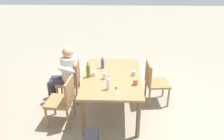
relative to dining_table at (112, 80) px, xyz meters
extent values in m
plane|color=gray|center=(0.00, 0.00, -0.67)|extent=(24.00, 24.00, 0.00)
cube|color=#A37547|center=(0.00, 0.00, 0.07)|extent=(1.58, 1.04, 0.04)
cylinder|color=brown|center=(-0.71, -0.44, -0.31)|extent=(0.07, 0.07, 0.72)
cylinder|color=brown|center=(0.71, -0.44, -0.31)|extent=(0.07, 0.07, 0.72)
cylinder|color=brown|center=(-0.71, 0.44, -0.31)|extent=(0.07, 0.07, 0.72)
cylinder|color=brown|center=(0.71, 0.44, -0.31)|extent=(0.07, 0.07, 0.72)
cube|color=#A37547|center=(0.36, 0.90, -0.24)|extent=(0.46, 0.46, 0.04)
cube|color=#A37547|center=(0.36, 0.70, -0.01)|extent=(0.42, 0.06, 0.42)
cylinder|color=#A37547|center=(0.54, 1.10, -0.47)|extent=(0.04, 0.04, 0.41)
cylinder|color=#A37547|center=(0.16, 1.08, -0.47)|extent=(0.04, 0.04, 0.41)
cylinder|color=#A37547|center=(0.55, 0.72, -0.47)|extent=(0.04, 0.04, 0.41)
cylinder|color=#A37547|center=(0.17, 0.70, -0.47)|extent=(0.04, 0.04, 0.41)
cube|color=#A37547|center=(-0.36, 0.90, -0.24)|extent=(0.48, 0.48, 0.04)
cube|color=#A37547|center=(-0.38, 0.70, -0.01)|extent=(0.42, 0.08, 0.42)
cylinder|color=#A37547|center=(-0.15, 1.07, -0.47)|extent=(0.04, 0.04, 0.41)
cylinder|color=#A37547|center=(-0.53, 1.11, -0.47)|extent=(0.04, 0.04, 0.41)
cylinder|color=#A37547|center=(-0.19, 0.69, -0.47)|extent=(0.04, 0.04, 0.41)
cylinder|color=#A37547|center=(-0.56, 0.73, -0.47)|extent=(0.04, 0.04, 0.41)
cube|color=#A37547|center=(0.36, -0.90, -0.24)|extent=(0.48, 0.48, 0.04)
cube|color=#A37547|center=(0.34, -0.70, -0.01)|extent=(0.42, 0.08, 0.42)
cylinder|color=#A37547|center=(0.18, -1.11, -0.47)|extent=(0.04, 0.04, 0.41)
cylinder|color=#A37547|center=(0.56, -1.07, -0.47)|extent=(0.04, 0.04, 0.41)
cylinder|color=#A37547|center=(0.15, -0.73, -0.47)|extent=(0.04, 0.04, 0.41)
cylinder|color=#A37547|center=(0.53, -0.69, -0.47)|extent=(0.04, 0.04, 0.41)
cylinder|color=white|center=(0.36, 0.85, 0.04)|extent=(0.32, 0.32, 0.52)
sphere|color=tan|center=(0.36, 0.85, 0.40)|extent=(0.22, 0.22, 0.22)
cylinder|color=#383847|center=(0.45, 1.05, -0.22)|extent=(0.14, 0.40, 0.14)
cylinder|color=#383847|center=(0.45, 1.25, -0.45)|extent=(0.11, 0.11, 0.45)
cylinder|color=white|center=(0.55, 0.85, 0.12)|extent=(0.09, 0.31, 0.16)
cylinder|color=#383847|center=(0.27, 1.05, -0.22)|extent=(0.14, 0.40, 0.14)
cylinder|color=#383847|center=(0.27, 1.25, -0.45)|extent=(0.11, 0.11, 0.45)
cylinder|color=white|center=(0.17, 0.85, 0.12)|extent=(0.09, 0.31, 0.16)
cylinder|color=#2D56A3|center=(0.34, 0.19, 0.17)|extent=(0.06, 0.06, 0.17)
cone|color=#2D56A3|center=(0.34, 0.19, 0.27)|extent=(0.06, 0.06, 0.02)
cylinder|color=#2D56A3|center=(0.34, 0.19, 0.30)|extent=(0.03, 0.03, 0.02)
cylinder|color=yellow|center=(0.34, 0.19, 0.32)|extent=(0.03, 0.03, 0.02)
cylinder|color=#566623|center=(-0.06, 0.42, 0.20)|extent=(0.06, 0.06, 0.22)
cone|color=#566623|center=(-0.06, 0.42, 0.33)|extent=(0.06, 0.06, 0.03)
cylinder|color=#566623|center=(-0.06, 0.42, 0.36)|extent=(0.03, 0.03, 0.03)
cylinder|color=yellow|center=(-0.06, 0.42, 0.39)|extent=(0.03, 0.03, 0.02)
cylinder|color=white|center=(-0.47, 0.04, 0.18)|extent=(0.06, 0.06, 0.19)
cone|color=white|center=(-0.47, 0.04, 0.29)|extent=(0.06, 0.06, 0.03)
cylinder|color=white|center=(-0.47, 0.04, 0.32)|extent=(0.03, 0.03, 0.03)
cylinder|color=yellow|center=(-0.47, 0.04, 0.34)|extent=(0.03, 0.03, 0.02)
cylinder|color=#BC6B47|center=(-0.31, -0.40, 0.14)|extent=(0.08, 0.08, 0.10)
cylinder|color=silver|center=(-0.12, 0.12, 0.15)|extent=(0.07, 0.07, 0.12)
cylinder|color=#B2B7BC|center=(0.04, -0.39, 0.13)|extent=(0.07, 0.07, 0.09)
cylinder|color=white|center=(0.01, 0.32, 0.13)|extent=(0.08, 0.08, 0.09)
cube|color=silver|center=(-0.56, -0.10, 0.09)|extent=(0.18, 0.06, 0.01)
cube|color=black|center=(-0.45, -0.08, 0.09)|extent=(0.08, 0.04, 0.01)
cube|color=maroon|center=(1.26, 0.28, -0.47)|extent=(0.30, 0.17, 0.40)
cube|color=maroon|center=(1.26, 0.16, -0.55)|extent=(0.21, 0.06, 0.17)
camera|label=1|loc=(-3.59, -0.12, 1.93)|focal=35.96mm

